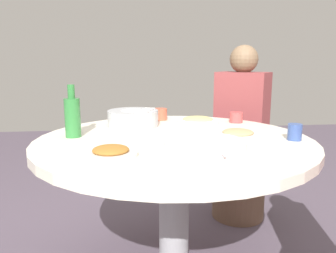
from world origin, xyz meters
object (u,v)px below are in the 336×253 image
at_px(round_dining_table, 174,165).
at_px(dish_noodles, 198,121).
at_px(green_bottle, 72,116).
at_px(stool_for_diner_left, 239,186).
at_px(dish_shrimp, 238,134).
at_px(dish_stirfry, 111,152).
at_px(tea_cup_far, 160,114).
at_px(tea_cup_near, 295,132).
at_px(tea_cup_side, 236,117).
at_px(rice_bowl, 133,118).
at_px(diner_left, 242,110).
at_px(soup_bowl, 205,150).

height_order(round_dining_table, dish_noodles, dish_noodles).
relative_size(green_bottle, stool_for_diner_left, 0.53).
relative_size(dish_shrimp, dish_noodles, 0.95).
xyz_separation_m(dish_stirfry, tea_cup_far, (0.26, 0.76, 0.02)).
bearing_deg(tea_cup_far, tea_cup_near, -46.88).
bearing_deg(tea_cup_side, tea_cup_far, 162.42).
bearing_deg(stool_for_diner_left, rice_bowl, -151.27).
relative_size(dish_shrimp, green_bottle, 0.88).
distance_m(round_dining_table, tea_cup_near, 0.57).
distance_m(round_dining_table, tea_cup_far, 0.51).
height_order(stool_for_diner_left, diner_left, diner_left).
xyz_separation_m(tea_cup_side, stool_for_diner_left, (0.16, 0.37, -0.57)).
bearing_deg(stool_for_diner_left, dish_shrimp, -110.15).
bearing_deg(tea_cup_far, rice_bowl, -133.04).
xyz_separation_m(soup_bowl, diner_left, (0.50, 1.06, -0.02)).
height_order(rice_bowl, dish_stirfry, rice_bowl).
relative_size(soup_bowl, tea_cup_side, 4.32).
height_order(soup_bowl, diner_left, diner_left).
bearing_deg(diner_left, dish_noodles, -135.51).
bearing_deg(round_dining_table, stool_for_diner_left, 51.68).
bearing_deg(round_dining_table, dish_stirfry, -135.38).
height_order(round_dining_table, tea_cup_far, tea_cup_far).
relative_size(soup_bowl, dish_noodles, 1.43).
distance_m(soup_bowl, tea_cup_far, 0.83).
xyz_separation_m(rice_bowl, dish_shrimp, (0.48, -0.33, -0.03)).
xyz_separation_m(dish_noodles, green_bottle, (-0.65, -0.26, 0.08)).
bearing_deg(dish_shrimp, tea_cup_near, -17.58).
distance_m(round_dining_table, soup_bowl, 0.38).
relative_size(dish_stirfry, stool_for_diner_left, 0.44).
bearing_deg(tea_cup_side, tea_cup_near, -74.68).
distance_m(green_bottle, tea_cup_near, 1.01).
bearing_deg(dish_shrimp, stool_for_diner_left, 69.85).
xyz_separation_m(tea_cup_near, tea_cup_far, (-0.55, 0.59, -0.00)).
bearing_deg(dish_shrimp, diner_left, 69.85).
xyz_separation_m(dish_stirfry, tea_cup_near, (0.81, 0.17, 0.02)).
xyz_separation_m(green_bottle, tea_cup_side, (0.87, 0.27, -0.07)).
relative_size(dish_shrimp, tea_cup_side, 2.86).
height_order(soup_bowl, stool_for_diner_left, soup_bowl).
bearing_deg(dish_noodles, dish_stirfry, -126.76).
bearing_deg(diner_left, soup_bowl, -115.40).
xyz_separation_m(dish_shrimp, dish_noodles, (-0.11, 0.37, 0.00)).
bearing_deg(dish_stirfry, round_dining_table, 44.62).
distance_m(dish_noodles, dish_stirfry, 0.76).
bearing_deg(diner_left, tea_cup_side, -113.53).
distance_m(tea_cup_far, diner_left, 0.63).
bearing_deg(tea_cup_near, diner_left, 87.40).
bearing_deg(stool_for_diner_left, green_bottle, -148.18).
distance_m(rice_bowl, dish_stirfry, 0.59).
height_order(dish_stirfry, tea_cup_near, tea_cup_near).
bearing_deg(dish_stirfry, dish_shrimp, 23.13).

